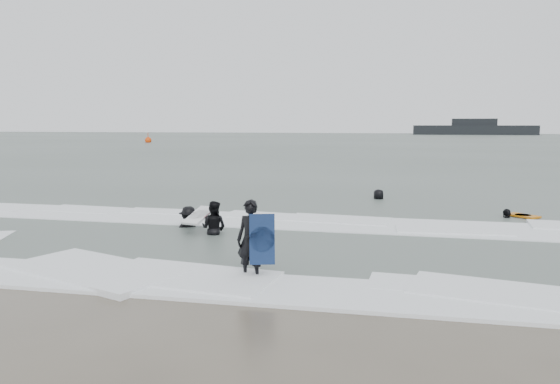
% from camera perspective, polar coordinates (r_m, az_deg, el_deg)
% --- Properties ---
extents(ground, '(320.00, 320.00, 0.00)m').
position_cam_1_polar(ground, '(10.92, -6.05, -8.96)').
color(ground, brown).
rests_on(ground, ground).
extents(sea, '(320.00, 320.00, 0.00)m').
position_cam_1_polar(sea, '(90.01, 10.96, 5.16)').
color(sea, '#47544C').
rests_on(sea, ground).
extents(surfer_centre, '(0.64, 0.48, 1.59)m').
position_cam_1_polar(surfer_centre, '(10.81, -3.06, -9.08)').
color(surfer_centre, black).
rests_on(surfer_centre, ground).
extents(surfer_wading, '(0.80, 0.67, 1.50)m').
position_cam_1_polar(surfer_wading, '(14.96, -6.92, -4.55)').
color(surfer_wading, black).
rests_on(surfer_wading, ground).
extents(surfer_breaker, '(1.11, 1.06, 1.52)m').
position_cam_1_polar(surfer_breaker, '(15.95, -9.51, -3.86)').
color(surfer_breaker, black).
rests_on(surfer_breaker, ground).
extents(surfer_right_near, '(0.80, 0.92, 1.49)m').
position_cam_1_polar(surfer_right_near, '(18.77, 22.63, -2.66)').
color(surfer_right_near, black).
rests_on(surfer_right_near, ground).
extents(surfer_right_far, '(0.92, 0.80, 1.59)m').
position_cam_1_polar(surfer_right_far, '(21.96, 10.25, -0.86)').
color(surfer_right_far, black).
rests_on(surfer_right_far, ground).
extents(surf_foam, '(30.03, 9.06, 0.09)m').
position_cam_1_polar(surf_foam, '(14.35, -1.18, -4.84)').
color(surf_foam, white).
rests_on(surf_foam, ground).
extents(bodyboards, '(9.97, 9.32, 1.25)m').
position_cam_1_polar(bodyboards, '(14.33, 7.08, -3.04)').
color(bodyboards, '#0E1F44').
rests_on(bodyboards, ground).
extents(buoy, '(1.00, 1.00, 1.65)m').
position_cam_1_polar(buoy, '(88.01, -13.61, 5.28)').
color(buoy, '#D83B09').
rests_on(buoy, ground).
extents(vessel_horizon, '(31.16, 5.56, 4.23)m').
position_cam_1_polar(vessel_horizon, '(153.82, 19.60, 6.23)').
color(vessel_horizon, black).
rests_on(vessel_horizon, ground).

